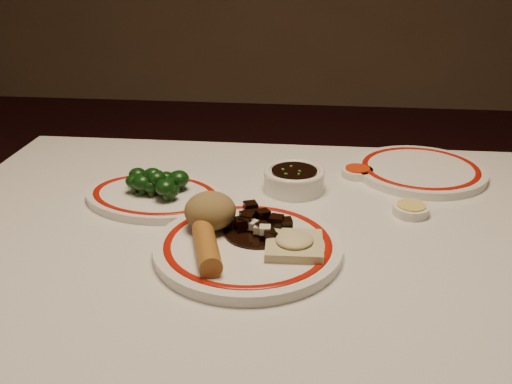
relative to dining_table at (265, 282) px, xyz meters
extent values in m
cube|color=silver|center=(0.00, 0.00, 0.07)|extent=(1.20, 0.90, 0.04)
cylinder|color=black|center=(-0.54, 0.39, -0.30)|extent=(0.06, 0.06, 0.71)
cylinder|color=black|center=(0.54, 0.39, -0.30)|extent=(0.06, 0.06, 0.71)
cylinder|color=white|center=(-0.02, -0.06, 0.10)|extent=(0.36, 0.36, 0.02)
torus|color=#9B1208|center=(-0.02, -0.06, 0.11)|extent=(0.31, 0.31, 0.00)
ellipsoid|color=olive|center=(-0.09, -0.02, 0.14)|extent=(0.08, 0.08, 0.06)
cylinder|color=#AC6E2A|center=(-0.08, -0.11, 0.13)|extent=(0.07, 0.13, 0.03)
cube|color=beige|center=(0.05, -0.07, 0.12)|extent=(0.09, 0.09, 0.01)
ellipsoid|color=beige|center=(0.05, -0.07, 0.13)|extent=(0.06, 0.06, 0.02)
cylinder|color=black|center=(-0.01, -0.03, 0.11)|extent=(0.11, 0.11, 0.00)
cube|color=black|center=(-0.01, -0.03, 0.12)|extent=(0.02, 0.02, 0.02)
cube|color=black|center=(-0.02, 0.01, 0.13)|extent=(0.03, 0.03, 0.02)
cube|color=black|center=(0.00, -0.01, 0.13)|extent=(0.02, 0.02, 0.02)
cube|color=black|center=(-0.03, -0.02, 0.13)|extent=(0.02, 0.02, 0.02)
cube|color=black|center=(-0.03, -0.02, 0.13)|extent=(0.02, 0.02, 0.02)
cube|color=black|center=(0.01, -0.06, 0.12)|extent=(0.02, 0.02, 0.02)
cube|color=black|center=(0.03, -0.02, 0.12)|extent=(0.02, 0.02, 0.02)
cube|color=black|center=(-0.04, -0.02, 0.12)|extent=(0.03, 0.03, 0.02)
cube|color=black|center=(-0.03, 0.02, 0.13)|extent=(0.03, 0.03, 0.02)
cube|color=black|center=(0.00, -0.04, 0.12)|extent=(0.03, 0.03, 0.02)
cube|color=black|center=(0.00, 0.01, 0.12)|extent=(0.02, 0.02, 0.02)
cube|color=black|center=(-0.03, 0.00, 0.12)|extent=(0.03, 0.03, 0.02)
cube|color=black|center=(0.02, -0.06, 0.12)|extent=(0.02, 0.02, 0.01)
cube|color=black|center=(0.02, -0.02, 0.13)|extent=(0.02, 0.02, 0.02)
cube|color=beige|center=(-0.02, -0.02, 0.12)|extent=(0.02, 0.02, 0.01)
cube|color=beige|center=(-0.01, -0.04, 0.12)|extent=(0.02, 0.02, 0.01)
cube|color=beige|center=(-0.03, -0.02, 0.12)|extent=(0.02, 0.02, 0.01)
cube|color=beige|center=(0.00, -0.05, 0.13)|extent=(0.02, 0.02, 0.01)
torus|color=#9B1208|center=(-0.22, 0.11, 0.11)|extent=(0.28, 0.28, 0.00)
cylinder|color=#23471C|center=(-0.23, 0.15, 0.11)|extent=(0.01, 0.01, 0.01)
ellipsoid|color=black|center=(-0.23, 0.15, 0.13)|extent=(0.03, 0.03, 0.03)
cylinder|color=#23471C|center=(-0.21, 0.11, 0.11)|extent=(0.01, 0.01, 0.01)
ellipsoid|color=black|center=(-0.21, 0.11, 0.13)|extent=(0.03, 0.03, 0.03)
cylinder|color=#23471C|center=(-0.22, 0.11, 0.11)|extent=(0.01, 0.01, 0.01)
ellipsoid|color=black|center=(-0.22, 0.11, 0.13)|extent=(0.03, 0.03, 0.02)
cylinder|color=#23471C|center=(-0.22, 0.10, 0.11)|extent=(0.01, 0.01, 0.01)
ellipsoid|color=black|center=(-0.22, 0.10, 0.13)|extent=(0.03, 0.03, 0.02)
cylinder|color=#23471C|center=(-0.26, 0.14, 0.11)|extent=(0.01, 0.01, 0.01)
ellipsoid|color=black|center=(-0.26, 0.14, 0.12)|extent=(0.03, 0.03, 0.02)
cylinder|color=#23471C|center=(-0.17, 0.13, 0.11)|extent=(0.01, 0.01, 0.01)
ellipsoid|color=black|center=(-0.17, 0.13, 0.13)|extent=(0.04, 0.04, 0.03)
cylinder|color=#23471C|center=(-0.19, 0.08, 0.11)|extent=(0.01, 0.01, 0.01)
ellipsoid|color=black|center=(-0.19, 0.08, 0.13)|extent=(0.04, 0.04, 0.03)
cylinder|color=#23471C|center=(-0.18, 0.09, 0.11)|extent=(0.01, 0.01, 0.01)
ellipsoid|color=black|center=(-0.18, 0.09, 0.13)|extent=(0.03, 0.03, 0.02)
cylinder|color=#23471C|center=(-0.20, 0.13, 0.11)|extent=(0.01, 0.01, 0.01)
ellipsoid|color=black|center=(-0.20, 0.13, 0.13)|extent=(0.03, 0.03, 0.03)
cylinder|color=#23471C|center=(-0.24, 0.11, 0.11)|extent=(0.01, 0.01, 0.01)
ellipsoid|color=black|center=(-0.24, 0.11, 0.13)|extent=(0.04, 0.04, 0.03)
cylinder|color=#23471C|center=(-0.25, 0.14, 0.11)|extent=(0.01, 0.01, 0.02)
ellipsoid|color=black|center=(-0.25, 0.14, 0.13)|extent=(0.03, 0.03, 0.03)
cylinder|color=#23471C|center=(-0.25, 0.11, 0.11)|extent=(0.01, 0.01, 0.01)
ellipsoid|color=black|center=(-0.25, 0.11, 0.13)|extent=(0.03, 0.03, 0.02)
cylinder|color=#23471C|center=(-0.22, 0.11, 0.11)|extent=(0.01, 0.01, 0.02)
ellipsoid|color=black|center=(-0.22, 0.11, 0.13)|extent=(0.03, 0.03, 0.02)
cylinder|color=#23471C|center=(-0.22, 0.11, 0.11)|extent=(0.01, 0.01, 0.02)
ellipsoid|color=black|center=(-0.22, 0.11, 0.13)|extent=(0.03, 0.03, 0.03)
cylinder|color=#23471C|center=(-0.22, 0.13, 0.11)|extent=(0.01, 0.01, 0.01)
ellipsoid|color=black|center=(-0.22, 0.13, 0.13)|extent=(0.03, 0.03, 0.03)
cylinder|color=#23471C|center=(-0.19, 0.11, 0.11)|extent=(0.01, 0.01, 0.01)
ellipsoid|color=black|center=(-0.19, 0.11, 0.13)|extent=(0.03, 0.03, 0.02)
ellipsoid|color=black|center=(-0.21, 0.11, 0.14)|extent=(0.03, 0.03, 0.03)
ellipsoid|color=black|center=(-0.22, 0.11, 0.15)|extent=(0.03, 0.03, 0.02)
ellipsoid|color=black|center=(-0.21, 0.11, 0.14)|extent=(0.03, 0.03, 0.03)
ellipsoid|color=black|center=(-0.21, 0.11, 0.14)|extent=(0.03, 0.03, 0.02)
ellipsoid|color=black|center=(-0.22, 0.11, 0.14)|extent=(0.03, 0.03, 0.02)
cylinder|color=white|center=(0.04, 0.19, 0.11)|extent=(0.12, 0.12, 0.04)
cylinder|color=black|center=(0.04, 0.19, 0.13)|extent=(0.09, 0.09, 0.00)
cylinder|color=white|center=(0.16, 0.27, 0.10)|extent=(0.06, 0.06, 0.02)
cylinder|color=red|center=(0.16, 0.27, 0.11)|extent=(0.05, 0.05, 0.00)
cylinder|color=white|center=(0.25, 0.10, 0.10)|extent=(0.06, 0.06, 0.02)
cylinder|color=#E5CB5E|center=(0.25, 0.10, 0.11)|extent=(0.05, 0.05, 0.00)
cylinder|color=white|center=(0.29, 0.29, 0.10)|extent=(0.34, 0.34, 0.02)
torus|color=#9B1208|center=(0.29, 0.29, 0.11)|extent=(0.29, 0.29, 0.00)
camera|label=1|loc=(0.07, -0.82, 0.54)|focal=40.00mm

